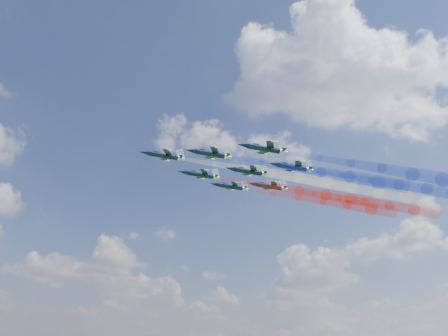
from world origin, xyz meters
TOP-DOWN VIEW (x-y plane):
  - jet_lead at (-31.60, -12.61)m, footprint 17.46×16.25m
  - trail_lead at (-2.57, -27.24)m, footprint 49.70×28.30m
  - jet_inner_left at (-24.47, -25.93)m, footprint 17.46×16.25m
  - trail_inner_left at (4.56, -40.56)m, footprint 49.70×28.30m
  - jet_inner_right at (-15.70, -8.58)m, footprint 17.46×16.25m
  - trail_inner_right at (13.33, -23.21)m, footprint 49.70×28.30m
  - jet_outer_left at (-19.47, -43.01)m, footprint 17.46×16.25m
  - trail_outer_left at (9.56, -57.64)m, footprint 49.70×28.30m
  - jet_center_third at (-9.40, -24.57)m, footprint 17.46×16.25m
  - trail_center_third at (19.63, -39.20)m, footprint 49.70×28.30m
  - jet_outer_right at (-1.11, -5.33)m, footprint 17.46×16.25m
  - trail_outer_right at (27.92, -19.97)m, footprint 49.70×28.30m
  - jet_rear_left at (-3.21, -36.90)m, footprint 17.46×16.25m
  - trail_rear_left at (25.82, -51.53)m, footprint 49.70×28.30m
  - jet_rear_right at (4.50, -18.32)m, footprint 17.46×16.25m
  - trail_rear_right at (33.53, -32.95)m, footprint 49.70×28.30m

SIDE VIEW (x-z plane):
  - trail_rear_left at x=25.82m, z-range 147.77..158.09m
  - trail_rear_right at x=33.53m, z-range 147.78..158.10m
  - trail_outer_left at x=9.56m, z-range 147.88..158.20m
  - trail_center_third at x=19.63m, z-range 148.46..158.78m
  - trail_outer_right at x=27.92m, z-range 149.75..160.07m
  - trail_inner_right at x=13.33m, z-range 150.25..160.56m
  - trail_inner_left at x=4.56m, z-range 150.32..160.64m
  - jet_rear_left at x=-3.21m, z-range 153.59..159.13m
  - jet_rear_right at x=4.50m, z-range 153.59..159.13m
  - jet_outer_left at x=-19.47m, z-range 153.69..159.23m
  - jet_center_third at x=-9.40m, z-range 154.27..159.81m
  - trail_lead at x=-2.57m, z-range 152.01..162.32m
  - jet_outer_right at x=-1.11m, z-range 155.57..161.11m
  - jet_inner_right at x=-15.70m, z-range 156.06..161.60m
  - jet_inner_left at x=-24.47m, z-range 156.13..161.67m
  - jet_lead at x=-31.60m, z-range 157.82..163.36m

